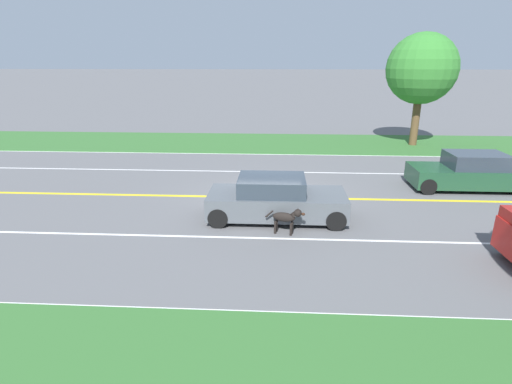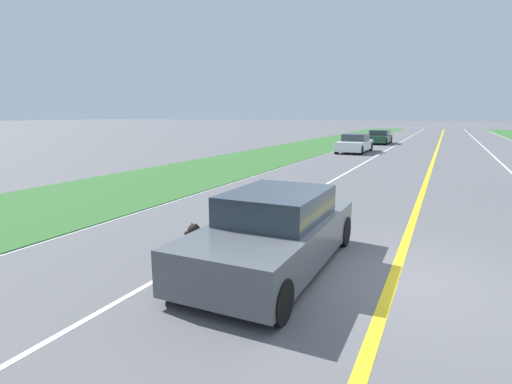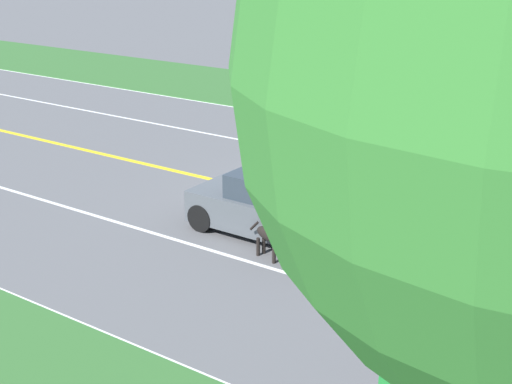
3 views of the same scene
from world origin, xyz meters
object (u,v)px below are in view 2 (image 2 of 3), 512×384
Objects in this scene: car_trailing_near at (355,144)px; dog at (207,236)px; ego_car at (274,232)px; car_trailing_mid at (379,137)px.

dog is at bearing 95.42° from car_trailing_near.
car_trailing_near reaches higher than dog.
ego_car is at bearing -149.57° from dog.
ego_car is 0.91× the size of car_trailing_near.
ego_car reaches higher than car_trailing_mid.
ego_car is at bearing 95.48° from car_trailing_mid.
ego_car is 0.95× the size of car_trailing_mid.
ego_car is 23.46m from car_trailing_near.
ego_car is 1.23m from dog.
car_trailing_mid is (3.18, -33.16, -0.02)m from ego_car.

